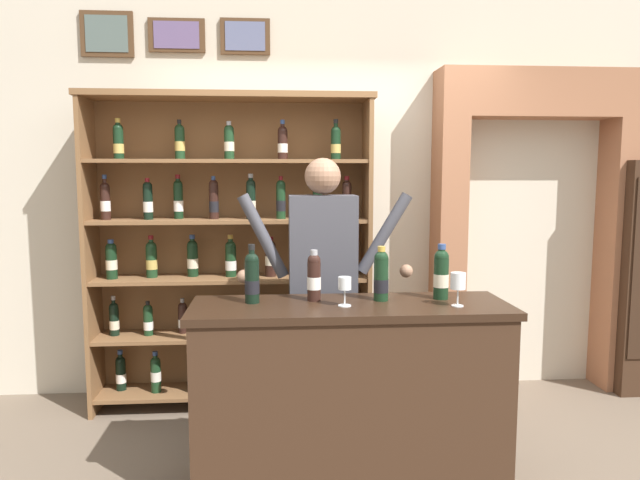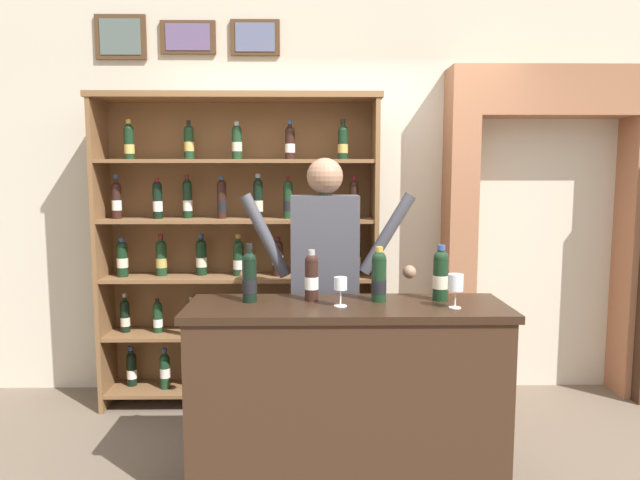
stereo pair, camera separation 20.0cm
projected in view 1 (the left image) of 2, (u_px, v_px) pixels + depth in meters
The scene contains 11 objects.
back_wall at pixel (327, 186), 4.44m from camera, with size 12.00×0.19×3.11m.
wine_shelf at pixel (232, 247), 4.06m from camera, with size 1.97×0.37×2.19m.
archway_doorway at pixel (529, 211), 4.44m from camera, with size 1.52×0.45×2.41m.
tasting_counter at pixel (350, 396), 3.05m from camera, with size 1.65×0.54×0.98m.
shopkeeper at pixel (323, 270), 3.48m from camera, with size 1.06×0.22×1.75m.
tasting_bottle_bianco at pixel (252, 277), 3.01m from camera, with size 0.08×0.08×0.31m.
tasting_bottle_grappa at pixel (314, 276), 3.06m from camera, with size 0.07×0.07×0.27m.
tasting_bottle_chianti at pixel (381, 275), 3.06m from camera, with size 0.08×0.08×0.29m.
tasting_bottle_prosecco at pixel (441, 273), 3.10m from camera, with size 0.08×0.08×0.30m.
wine_glass_left at pixel (345, 285), 2.93m from camera, with size 0.07×0.07×0.15m.
wine_glass_center at pixel (458, 283), 2.93m from camera, with size 0.08×0.08×0.17m.
Camera 1 is at (-0.39, -2.91, 1.66)m, focal length 32.59 mm.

